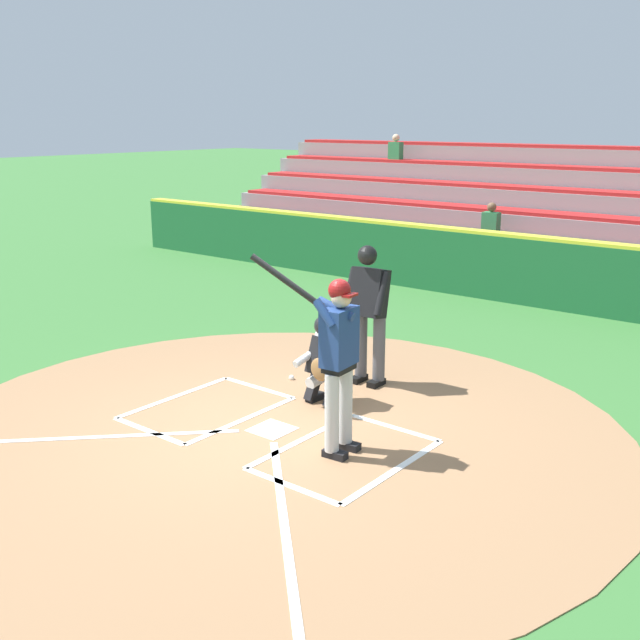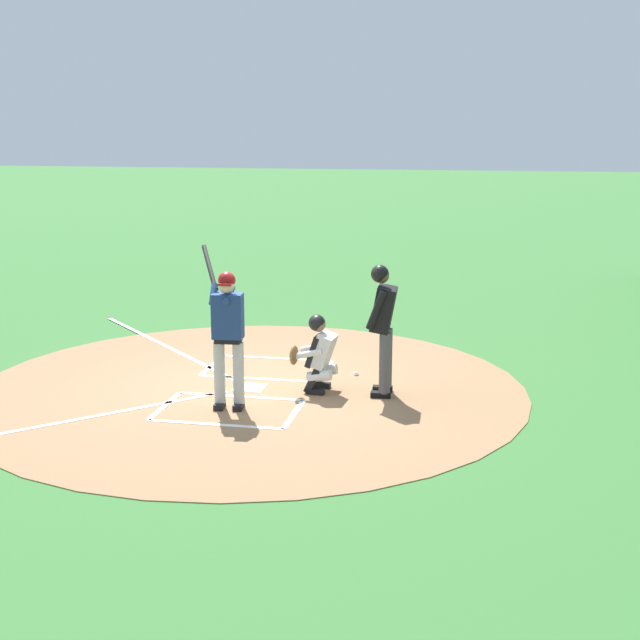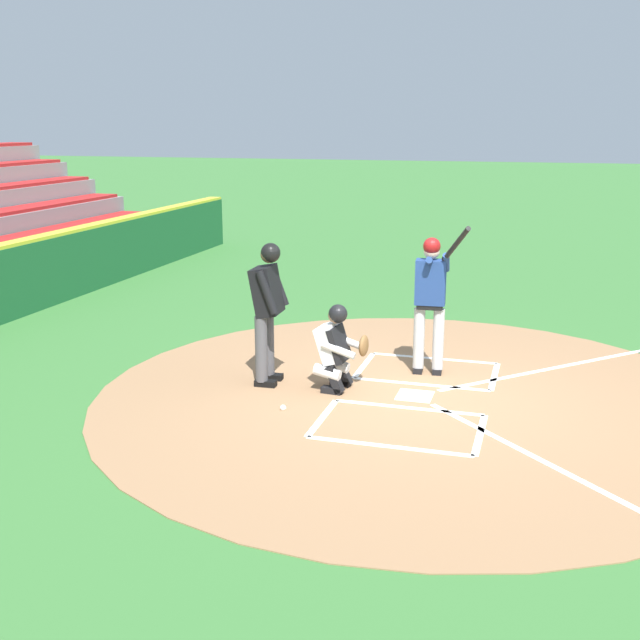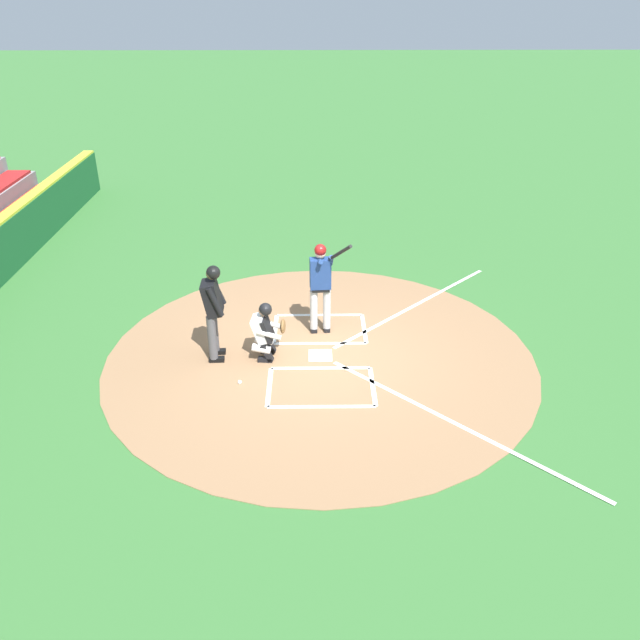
# 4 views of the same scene
# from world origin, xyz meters

# --- Properties ---
(ground_plane) EXTENTS (120.00, 120.00, 0.00)m
(ground_plane) POSITION_xyz_m (0.00, 0.00, 0.00)
(ground_plane) COLOR #387033
(dirt_circle) EXTENTS (8.00, 8.00, 0.01)m
(dirt_circle) POSITION_xyz_m (0.00, 0.00, 0.01)
(dirt_circle) COLOR #99704C
(dirt_circle) RESTS_ON ground
(home_plate_and_chalk) EXTENTS (7.93, 4.91, 0.01)m
(home_plate_and_chalk) POSITION_xyz_m (0.00, 0.88, 0.01)
(home_plate_and_chalk) COLOR white
(home_plate_and_chalk) RESTS_ON dirt_circle
(batter) EXTENTS (0.90, 0.78, 2.13)m
(batter) POSITION_xyz_m (-0.94, 0.02, 1.10)
(batter) COLOR #BCBCBC
(batter) RESTS_ON ground
(catcher) EXTENTS (0.59, 0.64, 1.13)m
(catcher) POSITION_xyz_m (0.02, -1.01, 0.59)
(catcher) COLOR black
(catcher) RESTS_ON ground
(plate_umpire) EXTENTS (0.59, 0.42, 1.86)m
(plate_umpire) POSITION_xyz_m (0.04, -1.93, 1.08)
(plate_umpire) COLOR #4C4C51
(plate_umpire) RESTS_ON ground
(baseball) EXTENTS (0.07, 0.07, 0.07)m
(baseball) POSITION_xyz_m (0.93, -1.42, 0.04)
(baseball) COLOR white
(baseball) RESTS_ON ground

